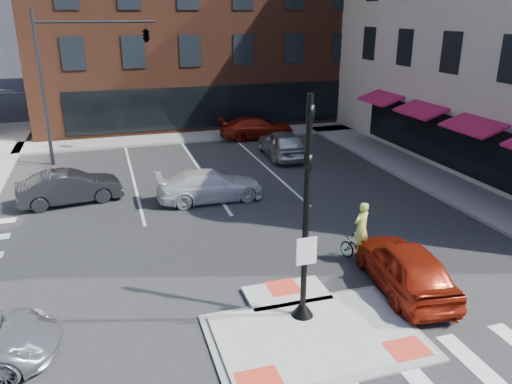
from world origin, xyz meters
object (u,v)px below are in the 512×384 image
object	(u,v)px
white_pickup	(210,186)
cyclist	(360,243)
bg_car_silver	(282,144)
bg_car_red	(257,128)
red_sedan	(405,266)
bg_car_dark	(70,187)

from	to	relation	value
white_pickup	cyclist	world-z (taller)	cyclist
bg_car_silver	bg_car_red	world-z (taller)	bg_car_silver
red_sedan	white_pickup	bearing A→B (deg)	-58.91
bg_car_red	cyclist	size ratio (longest dim) A/B	2.26
red_sedan	white_pickup	size ratio (longest dim) A/B	0.95
bg_car_dark	bg_car_silver	size ratio (longest dim) A/B	0.94
red_sedan	bg_car_silver	distance (m)	14.80
red_sedan	bg_car_red	xyz separation A→B (m)	(1.49, 19.54, -0.05)
red_sedan	cyclist	distance (m)	1.89
red_sedan	bg_car_red	size ratio (longest dim) A/B	0.91
red_sedan	bg_car_silver	bearing A→B (deg)	-88.06
white_pickup	cyclist	bearing A→B (deg)	-156.03
bg_car_silver	bg_car_red	distance (m)	4.82
white_pickup	bg_car_silver	size ratio (longest dim) A/B	1.00
red_sedan	bg_car_silver	xyz separation A→B (m)	(1.50, 14.72, 0.04)
bg_car_silver	cyclist	world-z (taller)	cyclist
bg_car_red	bg_car_silver	bearing A→B (deg)	-177.99
red_sedan	bg_car_dark	size ratio (longest dim) A/B	1.02
bg_car_silver	cyclist	xyz separation A→B (m)	(-2.00, -12.90, -0.06)
bg_car_dark	red_sedan	bearing A→B (deg)	-145.45
cyclist	white_pickup	bearing A→B (deg)	-84.37
bg_car_red	cyclist	distance (m)	17.83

